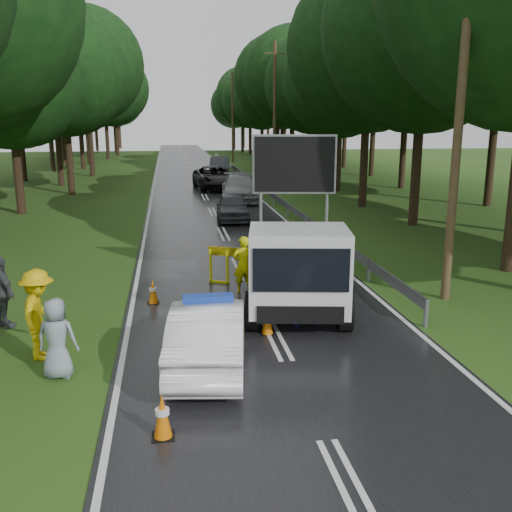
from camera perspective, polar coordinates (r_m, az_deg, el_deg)
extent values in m
plane|color=#244614|center=(13.27, 1.78, -7.95)|extent=(160.00, 160.00, 0.00)
cube|color=black|center=(42.47, -5.65, 6.92)|extent=(7.00, 140.00, 0.02)
cylinder|color=gray|center=(14.26, 16.65, -5.48)|extent=(0.12, 0.12, 0.70)
cube|color=gray|center=(42.77, -0.67, 7.76)|extent=(0.05, 60.00, 0.30)
cylinder|color=#4A3322|center=(15.99, 19.69, 13.28)|extent=(0.24, 0.24, 10.00)
cylinder|color=#4A3322|center=(40.83, 1.87, 13.73)|extent=(0.24, 0.24, 10.00)
cube|color=#4A3322|center=(41.06, 1.91, 19.60)|extent=(1.40, 0.08, 0.08)
cylinder|color=#4A3322|center=(66.56, -2.36, 13.65)|extent=(0.24, 0.24, 10.00)
cube|color=#4A3322|center=(66.70, -2.40, 17.26)|extent=(1.40, 0.08, 0.08)
imported|color=white|center=(11.57, -4.76, -7.75)|extent=(1.92, 4.19, 1.33)
cube|color=#1938A5|center=(11.33, -4.84, -4.30)|extent=(1.03, 0.41, 0.13)
cube|color=gray|center=(15.58, 3.81, -2.24)|extent=(3.06, 5.12, 0.29)
cube|color=silver|center=(16.57, 3.65, 0.35)|extent=(2.83, 3.11, 0.63)
cube|color=silver|center=(13.39, 4.28, -1.34)|extent=(2.56, 2.19, 1.94)
cube|color=black|center=(12.43, 4.54, -1.44)|extent=(2.09, 0.40, 0.97)
cube|color=black|center=(15.73, 3.86, 9.13)|extent=(2.16, 0.50, 1.49)
cylinder|color=black|center=(13.43, -0.39, -5.49)|extent=(0.48, 1.00, 0.96)
cylinder|color=black|center=(13.55, 8.87, -5.48)|extent=(0.48, 1.00, 0.96)
cylinder|color=black|center=(16.93, -0.09, -1.45)|extent=(0.48, 1.00, 0.96)
cylinder|color=black|center=(17.02, 7.24, -1.47)|extent=(0.48, 1.00, 0.96)
cube|color=#D7D50B|center=(17.28, -4.55, -1.00)|extent=(0.08, 0.08, 1.07)
cube|color=#D7D50B|center=(17.11, -2.88, -1.12)|extent=(0.08, 0.08, 1.07)
cube|color=#D7D50B|center=(16.68, 2.34, -1.50)|extent=(0.08, 0.08, 1.07)
cube|color=#D7D50B|center=(16.57, 4.13, -1.63)|extent=(0.08, 0.08, 1.07)
cube|color=#F2CC00|center=(16.76, -0.30, 0.27)|extent=(2.54, 1.20, 0.27)
imported|color=#CECD0B|center=(16.22, -1.29, -0.86)|extent=(0.64, 0.46, 1.65)
imported|color=#172499|center=(13.64, 5.65, -3.28)|extent=(0.98, 0.81, 1.85)
imported|color=gold|center=(12.58, -20.90, -5.48)|extent=(0.76, 1.26, 1.91)
imported|color=#404348|center=(14.75, -24.06, -3.34)|extent=(1.01, 1.04, 1.75)
imported|color=gray|center=(11.60, -19.28, -7.78)|extent=(0.86, 0.64, 1.59)
imported|color=#3C3E43|center=(28.13, -2.37, 4.95)|extent=(1.82, 3.97, 1.32)
imported|color=gray|center=(34.88, -1.62, 6.81)|extent=(2.63, 5.51, 1.55)
imported|color=black|center=(40.91, -4.07, 7.82)|extent=(3.16, 6.00, 1.61)
imported|color=#3C4044|center=(52.14, -3.65, 9.04)|extent=(2.27, 4.97, 1.58)
cube|color=black|center=(9.47, -9.26, -17.41)|extent=(0.36, 0.36, 0.03)
cone|color=orange|center=(9.29, -9.35, -15.45)|extent=(0.29, 0.29, 0.73)
cube|color=black|center=(13.33, 1.14, -7.78)|extent=(0.33, 0.33, 0.03)
cone|color=orange|center=(13.21, 1.15, -6.40)|extent=(0.27, 0.27, 0.67)
cube|color=black|center=(18.18, 3.26, -1.93)|extent=(0.36, 0.36, 0.03)
cone|color=orange|center=(18.09, 3.27, -0.77)|extent=(0.30, 0.30, 0.75)
cube|color=black|center=(15.70, -10.21, -4.66)|extent=(0.32, 0.32, 0.03)
cone|color=orange|center=(15.60, -10.27, -3.48)|extent=(0.27, 0.27, 0.66)
cube|color=black|center=(17.95, 6.71, -2.22)|extent=(0.31, 0.31, 0.03)
cone|color=orange|center=(17.86, 6.74, -1.21)|extent=(0.26, 0.26, 0.65)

